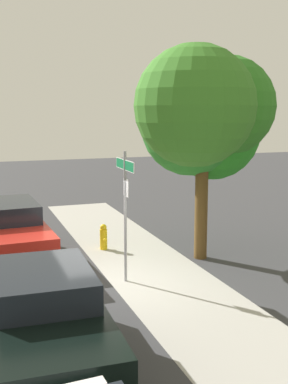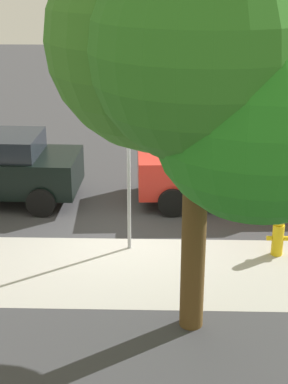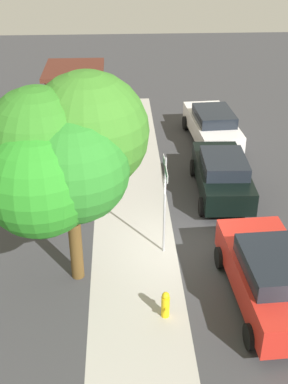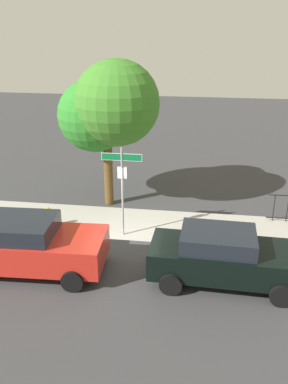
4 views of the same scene
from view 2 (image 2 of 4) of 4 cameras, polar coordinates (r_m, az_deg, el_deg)
ground_plane at (r=11.89m, az=-1.57°, el=-4.58°), size 60.00×60.00×0.00m
sidewalk_strip at (r=11.03m, az=-12.44°, el=-7.30°), size 24.00×2.60×0.00m
street_sign at (r=10.71m, az=-1.53°, el=5.13°), size 1.36×0.07×3.20m
shade_tree at (r=7.73m, az=6.15°, el=11.97°), size 4.23×4.14×5.84m
car_red at (r=13.72m, az=9.27°, el=2.66°), size 4.68×2.29×1.67m
fire_hydrant at (r=11.39m, az=12.91°, el=-4.22°), size 0.42×0.22×0.78m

